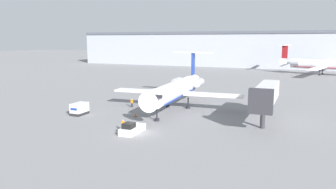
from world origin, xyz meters
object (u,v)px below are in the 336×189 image
(worker_by_wing, at_px, (132,103))
(traffic_cone_left, at_px, (135,114))
(airplane_parked_far_left, at_px, (324,64))
(jet_bridge, at_px, (266,94))
(pushback_tug, at_px, (132,129))
(luggage_cart, at_px, (79,109))
(airplane_main, at_px, (177,89))
(worker_near_tug, at_px, (123,125))

(worker_by_wing, relative_size, traffic_cone_left, 2.03)
(airplane_parked_far_left, relative_size, jet_bridge, 2.41)
(pushback_tug, bearing_deg, luggage_cart, 155.00)
(airplane_main, distance_m, traffic_cone_left, 10.16)
(worker_near_tug, height_order, traffic_cone_left, worker_near_tug)
(traffic_cone_left, distance_m, airplane_parked_far_left, 90.42)
(airplane_main, xyz_separation_m, airplane_parked_far_left, (28.10, 75.70, 0.17))
(pushback_tug, distance_m, worker_by_wing, 17.55)
(worker_by_wing, xyz_separation_m, jet_bridge, (24.64, -2.83, 3.60))
(luggage_cart, distance_m, worker_by_wing, 10.38)
(luggage_cart, xyz_separation_m, jet_bridge, (29.80, 6.17, 3.44))
(airplane_main, xyz_separation_m, pushback_tug, (0.26, -17.46, -3.07))
(jet_bridge, bearing_deg, airplane_main, 163.28)
(worker_near_tug, xyz_separation_m, traffic_cone_left, (-2.56, 8.36, -0.46))
(pushback_tug, relative_size, worker_by_wing, 2.66)
(jet_bridge, bearing_deg, worker_by_wing, 173.45)
(pushback_tug, bearing_deg, worker_near_tug, 169.43)
(worker_near_tug, bearing_deg, jet_bridge, 34.57)
(worker_by_wing, bearing_deg, airplane_parked_far_left, 64.97)
(pushback_tug, distance_m, worker_near_tug, 1.65)
(worker_by_wing, relative_size, jet_bridge, 0.11)
(worker_by_wing, bearing_deg, airplane_main, 14.31)
(airplane_main, height_order, traffic_cone_left, airplane_main)
(luggage_cart, height_order, airplane_parked_far_left, airplane_parked_far_left)
(airplane_main, bearing_deg, worker_by_wing, -165.69)
(airplane_main, relative_size, worker_by_wing, 16.11)
(worker_near_tug, height_order, airplane_parked_far_left, airplane_parked_far_left)
(worker_near_tug, bearing_deg, pushback_tug, -10.57)
(jet_bridge, bearing_deg, traffic_cone_left, -169.20)
(luggage_cart, bearing_deg, jet_bridge, 11.69)
(worker_near_tug, bearing_deg, worker_by_wing, 114.57)
(airplane_main, bearing_deg, airplane_parked_far_left, 69.64)
(jet_bridge, bearing_deg, worker_near_tug, -145.43)
(airplane_main, bearing_deg, luggage_cart, -140.36)
(luggage_cart, xyz_separation_m, worker_by_wing, (5.17, 9.00, -0.16))
(pushback_tug, xyz_separation_m, luggage_cart, (-13.65, 6.36, 0.44))
(worker_near_tug, distance_m, traffic_cone_left, 8.75)
(pushback_tug, bearing_deg, airplane_parked_far_left, 73.36)
(worker_near_tug, relative_size, airplane_parked_far_left, 0.05)
(traffic_cone_left, bearing_deg, worker_near_tug, -72.99)
(traffic_cone_left, bearing_deg, airplane_parked_far_left, 69.26)
(luggage_cart, relative_size, jet_bridge, 0.21)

